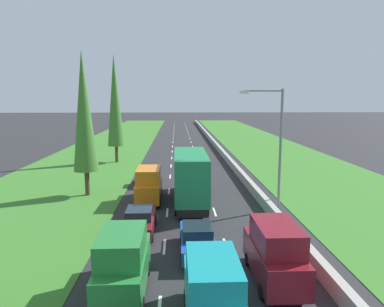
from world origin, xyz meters
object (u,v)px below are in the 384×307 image
object	(u,v)px
blue_sedan_centre_lane	(197,239)
street_light_mast	(276,141)
maroon_sedan_left_lane	(140,221)
orange_van_left_lane	(149,185)
green_box_truck_centre_lane	(190,176)
poplar_tree_second	(84,112)
green_van_left_lane	(123,263)
maroon_van_right_lane	(275,253)
red_hatchback_left_lane	(151,176)
teal_van_centre_lane	(212,294)
poplar_tree_third	(115,101)

from	to	relation	value
blue_sedan_centre_lane	street_light_mast	size ratio (longest dim) A/B	0.50
maroon_sedan_left_lane	orange_van_left_lane	distance (m)	6.82
green_box_truck_centre_lane	poplar_tree_second	size ratio (longest dim) A/B	0.76
green_van_left_lane	street_light_mast	xyz separation A→B (m)	(9.61, 11.19, 3.83)
maroon_van_right_lane	blue_sedan_centre_lane	world-z (taller)	maroon_van_right_lane
maroon_sedan_left_lane	maroon_van_right_lane	size ratio (longest dim) A/B	0.92
orange_van_left_lane	maroon_van_right_lane	bearing A→B (deg)	-62.65
maroon_van_right_lane	poplar_tree_second	xyz separation A→B (m)	(-12.15, 15.01, 5.80)
orange_van_left_lane	poplar_tree_second	distance (m)	8.24
red_hatchback_left_lane	green_box_truck_centre_lane	size ratio (longest dim) A/B	0.41
green_van_left_lane	teal_van_centre_lane	world-z (taller)	same
teal_van_centre_lane	poplar_tree_second	size ratio (longest dim) A/B	0.40
maroon_van_right_lane	red_hatchback_left_lane	world-z (taller)	maroon_van_right_lane
street_light_mast	red_hatchback_left_lane	bearing A→B (deg)	139.67
green_van_left_lane	maroon_sedan_left_lane	size ratio (longest dim) A/B	1.09
red_hatchback_left_lane	street_light_mast	bearing A→B (deg)	-40.33
teal_van_centre_lane	poplar_tree_second	xyz separation A→B (m)	(-8.98, 18.26, 5.80)
poplar_tree_second	poplar_tree_third	bearing A→B (deg)	90.62
maroon_van_right_lane	orange_van_left_lane	distance (m)	14.55
street_light_mast	poplar_tree_third	bearing A→B (deg)	126.53
maroon_sedan_left_lane	poplar_tree_second	bearing A→B (deg)	121.42
orange_van_left_lane	green_box_truck_centre_lane	distance (m)	3.46
poplar_tree_second	maroon_sedan_left_lane	bearing A→B (deg)	-58.58
maroon_sedan_left_lane	teal_van_centre_lane	size ratio (longest dim) A/B	0.92
green_van_left_lane	maroon_sedan_left_lane	xyz separation A→B (m)	(-0.02, 6.83, -0.59)
maroon_sedan_left_lane	blue_sedan_centre_lane	xyz separation A→B (m)	(3.38, -3.07, 0.00)
blue_sedan_centre_lane	red_hatchback_left_lane	size ratio (longest dim) A/B	1.15
teal_van_centre_lane	poplar_tree_third	bearing A→B (deg)	104.94
green_van_left_lane	street_light_mast	distance (m)	15.24
poplar_tree_third	maroon_sedan_left_lane	bearing A→B (deg)	-77.33
green_van_left_lane	teal_van_centre_lane	xyz separation A→B (m)	(3.53, -2.55, 0.00)
green_van_left_lane	orange_van_left_lane	xyz separation A→B (m)	(0.02, 13.62, 0.00)
teal_van_centre_lane	poplar_tree_second	bearing A→B (deg)	116.19
blue_sedan_centre_lane	green_box_truck_centre_lane	xyz separation A→B (m)	(-0.02, 9.28, 1.37)
blue_sedan_centre_lane	maroon_van_right_lane	bearing A→B (deg)	-42.46
maroon_sedan_left_lane	red_hatchback_left_lane	world-z (taller)	red_hatchback_left_lane
blue_sedan_centre_lane	orange_van_left_lane	bearing A→B (deg)	108.71
teal_van_centre_lane	green_box_truck_centre_lane	world-z (taller)	green_box_truck_centre_lane
maroon_van_right_lane	street_light_mast	distance (m)	11.54
maroon_van_right_lane	orange_van_left_lane	world-z (taller)	same
maroon_van_right_lane	teal_van_centre_lane	world-z (taller)	same
green_box_truck_centre_lane	poplar_tree_third	size ratio (longest dim) A/B	0.67
maroon_van_right_lane	green_van_left_lane	bearing A→B (deg)	-174.00
green_van_left_lane	maroon_van_right_lane	world-z (taller)	same
green_van_left_lane	poplar_tree_second	xyz separation A→B (m)	(-5.45, 15.71, 5.80)
orange_van_left_lane	teal_van_centre_lane	bearing A→B (deg)	-77.75
teal_van_centre_lane	poplar_tree_second	world-z (taller)	poplar_tree_second
green_box_truck_centre_lane	maroon_van_right_lane	bearing A→B (deg)	-74.77
green_van_left_lane	poplar_tree_second	bearing A→B (deg)	109.12
maroon_sedan_left_lane	red_hatchback_left_lane	distance (m)	12.76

